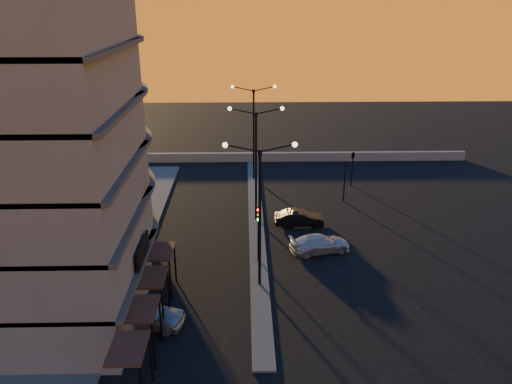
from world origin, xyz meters
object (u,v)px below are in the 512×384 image
(traffic_light_main, at_px, (258,226))
(car_wagon, at_px, (320,244))
(car_sedan, at_px, (299,218))
(streetlamp_mid, at_px, (256,156))
(car_hatchback, at_px, (146,313))

(traffic_light_main, bearing_deg, car_wagon, 19.76)
(car_wagon, bearing_deg, car_sedan, -0.54)
(streetlamp_mid, relative_size, traffic_light_main, 2.24)
(traffic_light_main, bearing_deg, streetlamp_mid, 90.00)
(streetlamp_mid, xyz_separation_m, traffic_light_main, (0.00, -7.13, -2.70))
(streetlamp_mid, xyz_separation_m, car_wagon, (4.50, -5.51, -4.95))
(car_hatchback, xyz_separation_m, car_wagon, (11.00, 8.45, -0.11))
(streetlamp_mid, height_order, car_wagon, streetlamp_mid)
(car_hatchback, relative_size, car_wagon, 1.00)
(car_hatchback, height_order, car_wagon, car_hatchback)
(streetlamp_mid, height_order, car_hatchback, streetlamp_mid)
(car_sedan, xyz_separation_m, car_wagon, (1.05, -4.46, -0.01))
(traffic_light_main, height_order, car_sedan, traffic_light_main)
(streetlamp_mid, relative_size, car_sedan, 2.43)
(car_sedan, relative_size, car_wagon, 0.89)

